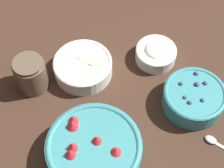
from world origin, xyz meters
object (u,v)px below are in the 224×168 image
bowl_bananas (83,66)px  bowl_cream (156,53)px  bowl_strawberries (94,150)px  jar_chocolate (31,75)px  bowl_blueberries (194,97)px

bowl_bananas → bowl_cream: bearing=7.2°
bowl_strawberries → jar_chocolate: bearing=123.0°
bowl_blueberries → bowl_bananas: bowl_blueberries is taller
bowl_blueberries → bowl_bananas: 0.32m
bowl_strawberries → bowl_blueberries: bowl_strawberries is taller
bowl_blueberries → jar_chocolate: jar_chocolate is taller
bowl_strawberries → bowl_bananas: bearing=92.1°
bowl_blueberries → bowl_bananas: size_ratio=1.00×
bowl_blueberries → bowl_bananas: bearing=154.5°
bowl_bananas → jar_chocolate: (-0.14, -0.03, 0.02)m
bowl_strawberries → jar_chocolate: jar_chocolate is taller
bowl_bananas → bowl_cream: 0.22m
bowl_cream → bowl_bananas: bearing=-172.8°
bowl_bananas → jar_chocolate: 0.15m
bowl_strawberries → jar_chocolate: (-0.15, 0.24, 0.00)m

